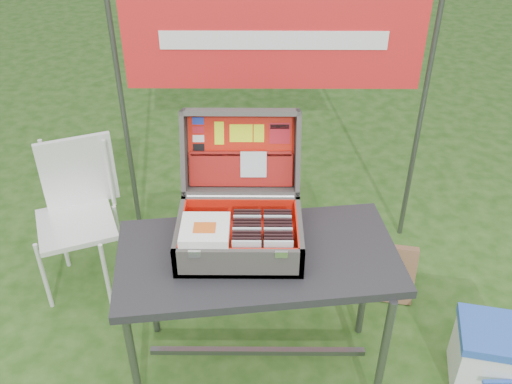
{
  "coord_description": "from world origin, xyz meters",
  "views": [
    {
      "loc": [
        -0.07,
        -1.83,
        2.34
      ],
      "look_at": [
        -0.09,
        0.1,
        1.01
      ],
      "focal_mm": 40.0,
      "sensor_mm": 36.0,
      "label": 1
    }
  ],
  "objects_px": {
    "table": "(258,315)",
    "cardboard_box": "(385,273)",
    "cooler": "(496,356)",
    "suitcase": "(239,196)",
    "chair": "(76,226)"
  },
  "relations": [
    {
      "from": "chair",
      "to": "cardboard_box",
      "type": "bearing_deg",
      "value": -24.05
    },
    {
      "from": "chair",
      "to": "cardboard_box",
      "type": "distance_m",
      "value": 1.71
    },
    {
      "from": "table",
      "to": "cardboard_box",
      "type": "distance_m",
      "value": 0.89
    },
    {
      "from": "chair",
      "to": "table",
      "type": "bearing_deg",
      "value": -51.96
    },
    {
      "from": "suitcase",
      "to": "chair",
      "type": "xyz_separation_m",
      "value": [
        -0.91,
        0.49,
        -0.55
      ]
    },
    {
      "from": "suitcase",
      "to": "chair",
      "type": "relative_size",
      "value": 0.62
    },
    {
      "from": "suitcase",
      "to": "cooler",
      "type": "relative_size",
      "value": 1.38
    },
    {
      "from": "cardboard_box",
      "to": "chair",
      "type": "bearing_deg",
      "value": -172.57
    },
    {
      "from": "table",
      "to": "cardboard_box",
      "type": "height_order",
      "value": "table"
    },
    {
      "from": "cooler",
      "to": "cardboard_box",
      "type": "height_order",
      "value": "cardboard_box"
    },
    {
      "from": "suitcase",
      "to": "cooler",
      "type": "distance_m",
      "value": 1.46
    },
    {
      "from": "cooler",
      "to": "table",
      "type": "bearing_deg",
      "value": -171.83
    },
    {
      "from": "suitcase",
      "to": "cooler",
      "type": "bearing_deg",
      "value": -7.5
    },
    {
      "from": "suitcase",
      "to": "cardboard_box",
      "type": "bearing_deg",
      "value": 27.76
    },
    {
      "from": "suitcase",
      "to": "cooler",
      "type": "xyz_separation_m",
      "value": [
        1.21,
        -0.16,
        -0.81
      ]
    }
  ]
}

